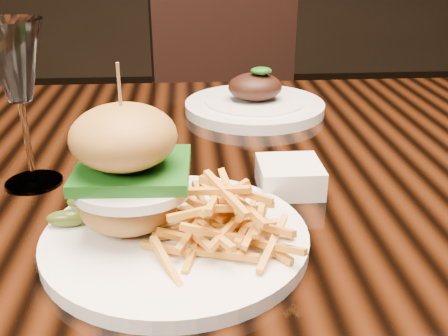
{
  "coord_description": "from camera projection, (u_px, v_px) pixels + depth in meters",
  "views": [
    {
      "loc": [
        -0.04,
        -0.65,
        1.04
      ],
      "look_at": [
        -0.01,
        -0.14,
        0.81
      ],
      "focal_mm": 42.0,
      "sensor_mm": 36.0,
      "label": 1
    }
  ],
  "objects": [
    {
      "name": "dining_table",
      "position": [
        222.0,
        217.0,
        0.74
      ],
      "size": [
        1.6,
        0.9,
        0.75
      ],
      "color": "black",
      "rests_on": "ground"
    },
    {
      "name": "burger_plate",
      "position": [
        169.0,
        202.0,
        0.52
      ],
      "size": [
        0.27,
        0.27,
        0.18
      ],
      "rotation": [
        0.0,
        0.0,
        -0.25
      ],
      "color": "white",
      "rests_on": "dining_table"
    },
    {
      "name": "ramekin",
      "position": [
        289.0,
        176.0,
        0.64
      ],
      "size": [
        0.09,
        0.09,
        0.04
      ],
      "primitive_type": "cube",
      "rotation": [
        0.0,
        0.0,
        -0.15
      ],
      "color": "white",
      "rests_on": "dining_table"
    },
    {
      "name": "wine_glass",
      "position": [
        15.0,
        67.0,
        0.6
      ],
      "size": [
        0.08,
        0.08,
        0.2
      ],
      "color": "white",
      "rests_on": "dining_table"
    },
    {
      "name": "far_dish",
      "position": [
        255.0,
        103.0,
        0.92
      ],
      "size": [
        0.25,
        0.25,
        0.08
      ],
      "rotation": [
        0.0,
        0.0,
        0.0
      ],
      "color": "white",
      "rests_on": "dining_table"
    },
    {
      "name": "chair_far",
      "position": [
        235.0,
        112.0,
        1.61
      ],
      "size": [
        0.55,
        0.55,
        0.95
      ],
      "rotation": [
        0.0,
        0.0,
        0.21
      ],
      "color": "black",
      "rests_on": "ground"
    }
  ]
}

